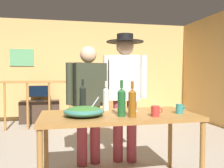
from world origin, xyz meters
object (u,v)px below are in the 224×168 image
object	(u,v)px
framed_picture	(22,58)
flat_screen_tv	(40,92)
wine_bottle_dark	(83,98)
stair_railing	(60,98)
salad_bowl	(84,111)
mug_teal	(179,109)
tv_console	(40,111)
wine_bottle_amber	(132,102)
wine_bottle_clear	(106,98)
wine_bottle_green	(122,102)
mug_red	(155,111)
wine_glass	(135,101)
person_standing_left	(88,96)
person_standing_right	(125,86)
serving_table	(118,120)

from	to	relation	value
framed_picture	flat_screen_tv	distance (m)	0.99
flat_screen_tv	wine_bottle_dark	xyz separation A→B (m)	(0.75, -3.22, 0.17)
stair_railing	salad_bowl	size ratio (longest dim) A/B	8.04
framed_picture	flat_screen_tv	size ratio (longest dim) A/B	1.17
framed_picture	mug_teal	size ratio (longest dim) A/B	5.26
framed_picture	salad_bowl	xyz separation A→B (m)	(1.17, -3.83, -0.75)
salad_bowl	tv_console	bearing A→B (deg)	101.81
wine_bottle_amber	wine_bottle_dark	xyz separation A→B (m)	(-0.43, 0.42, 0.01)
stair_railing	tv_console	bearing A→B (deg)	123.10
salad_bowl	wine_bottle_clear	size ratio (longest dim) A/B	1.19
stair_railing	wine_bottle_amber	world-z (taller)	wine_bottle_amber
wine_bottle_green	mug_red	distance (m)	0.34
wine_glass	flat_screen_tv	bearing A→B (deg)	111.52
wine_bottle_green	person_standing_left	size ratio (longest dim) A/B	0.23
wine_bottle_clear	mug_red	xyz separation A→B (m)	(0.40, -0.47, -0.08)
flat_screen_tv	wine_glass	xyz separation A→B (m)	(1.31, -3.32, 0.14)
flat_screen_tv	mug_teal	size ratio (longest dim) A/B	4.51
person_standing_left	salad_bowl	bearing A→B (deg)	64.39
flat_screen_tv	wine_bottle_green	xyz separation A→B (m)	(1.10, -3.58, 0.16)
mug_red	wine_bottle_clear	bearing A→B (deg)	130.09
mug_red	wine_glass	bearing A→B (deg)	107.13
wine_bottle_amber	wine_bottle_dark	world-z (taller)	wine_bottle_dark
flat_screen_tv	wine_bottle_dark	size ratio (longest dim) A/B	1.37
salad_bowl	wine_bottle_dark	size ratio (longest dim) A/B	1.11
tv_console	salad_bowl	bearing A→B (deg)	-78.19
wine_bottle_dark	person_standing_left	distance (m)	0.44
mug_teal	person_standing_left	bearing A→B (deg)	138.44
person_standing_right	mug_teal	bearing A→B (deg)	132.45
stair_railing	person_standing_left	xyz separation A→B (m)	(0.38, -2.08, 0.23)
wine_bottle_dark	wine_bottle_green	world-z (taller)	same
tv_console	mug_red	distance (m)	3.98
wine_glass	wine_bottle_dark	distance (m)	0.56
wine_glass	mug_red	bearing A→B (deg)	-72.87
salad_bowl	person_standing_right	xyz separation A→B (m)	(0.60, 0.71, 0.20)
serving_table	framed_picture	bearing A→B (deg)	112.23
wine_glass	wine_bottle_dark	world-z (taller)	wine_bottle_dark
wine_bottle_amber	person_standing_right	bearing A→B (deg)	79.63
flat_screen_tv	salad_bowl	distance (m)	3.58
flat_screen_tv	serving_table	world-z (taller)	flat_screen_tv
wine_bottle_clear	person_standing_right	size ratio (longest dim) A/B	0.20
person_standing_left	person_standing_right	xyz separation A→B (m)	(0.48, 0.00, 0.13)
wine_bottle_clear	wine_bottle_green	xyz separation A→B (m)	(0.08, -0.40, 0.01)
salad_bowl	mug_red	distance (m)	0.69
person_standing_left	person_standing_right	bearing A→B (deg)	163.99
wine_bottle_green	mug_red	xyz separation A→B (m)	(0.32, -0.07, -0.09)
person_standing_left	tv_console	bearing A→B (deg)	-89.10
mug_teal	mug_red	xyz separation A→B (m)	(-0.30, -0.10, 0.00)
salad_bowl	wine_bottle_green	size ratio (longest dim) A/B	1.12
wine_bottle_dark	mug_red	world-z (taller)	wine_bottle_dark
salad_bowl	wine_bottle_amber	xyz separation A→B (m)	(0.44, -0.13, 0.09)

